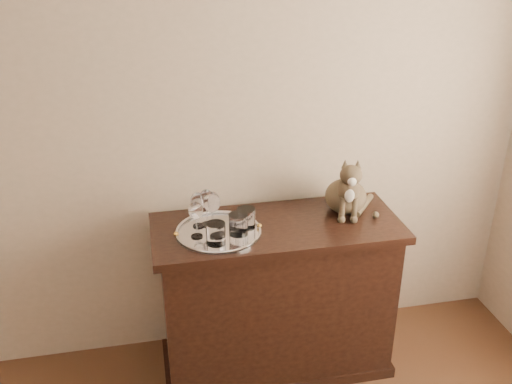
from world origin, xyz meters
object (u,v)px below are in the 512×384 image
sideboard (276,298)px  tray (219,233)px  tumbler_a (238,224)px  tumbler_b (216,233)px  wine_glass_d (212,213)px  wine_glass_b (207,207)px  tumbler_c (246,218)px  wine_glass_c (196,220)px  cat (347,182)px  wine_glass_a (198,210)px

sideboard → tray: tray is taller
tumbler_a → tumbler_b: 0.13m
wine_glass_d → tumbler_a: bearing=-15.8°
tray → sideboard: bearing=5.6°
wine_glass_b → tumbler_b: 0.19m
tumbler_c → sideboard: bearing=4.0°
tumbler_a → tumbler_c: bearing=49.1°
wine_glass_b → tumbler_c: (0.18, -0.06, -0.04)m
wine_glass_b → tumbler_b: (0.02, -0.18, -0.04)m
tray → tumbler_a: (0.09, -0.04, 0.05)m
wine_glass_b → wine_glass_d: bearing=-80.2°
wine_glass_b → tumbler_b: wine_glass_b is taller
tray → wine_glass_d: 0.11m
tray → wine_glass_c: bearing=-167.8°
tumbler_c → cat: size_ratio=0.31×
cat → tumbler_c: bearing=-157.1°
wine_glass_a → wine_glass_d: size_ratio=0.84×
sideboard → wine_glass_a: (-0.37, 0.05, 0.52)m
tumbler_b → cat: size_ratio=0.31×
wine_glass_b → tumbler_a: 0.18m
wine_glass_a → tumbler_c: (0.22, -0.06, -0.04)m
wine_glass_b → tumbler_c: bearing=-20.0°
sideboard → tumbler_c: size_ratio=12.29×
cat → wine_glass_c: bearing=-157.1°
tray → wine_glass_b: (-0.04, 0.08, 0.10)m
tray → cat: 0.68m
tray → wine_glass_a: bearing=138.2°
tumbler_c → tray: bearing=-172.5°
wine_glass_a → cat: bearing=2.2°
tray → tumbler_b: tumbler_b is taller
cat → wine_glass_b: bearing=-164.7°
wine_glass_a → cat: cat is taller
wine_glass_b → sideboard: bearing=-9.2°
wine_glass_b → tumbler_a: bearing=-42.0°
wine_glass_c → tumbler_b: wine_glass_c is taller
tray → wine_glass_a: wine_glass_a is taller
wine_glass_b → cat: (0.70, 0.02, 0.06)m
sideboard → wine_glass_a: wine_glass_a is taller
sideboard → wine_glass_a: size_ratio=6.85×
wine_glass_a → tumbler_b: 0.19m
sideboard → tumbler_c: tumbler_c is taller
sideboard → wine_glass_d: size_ratio=5.75×
sideboard → cat: cat is taller
wine_glass_b → wine_glass_c: (-0.06, -0.10, -0.00)m
tumbler_c → cat: 0.54m
tumbler_a → cat: bearing=13.7°
wine_glass_a → tumbler_b: (0.06, -0.17, -0.04)m
wine_glass_d → tumbler_b: size_ratio=2.10×
sideboard → wine_glass_c: (-0.39, -0.05, 0.52)m
tray → wine_glass_c: 0.14m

